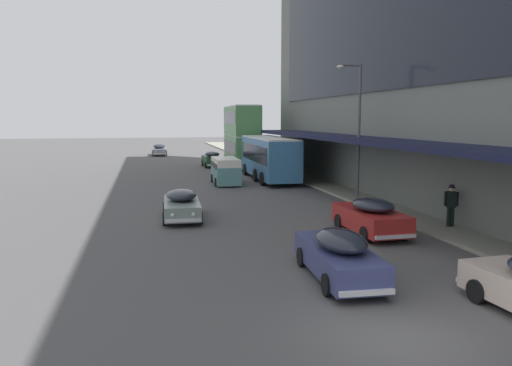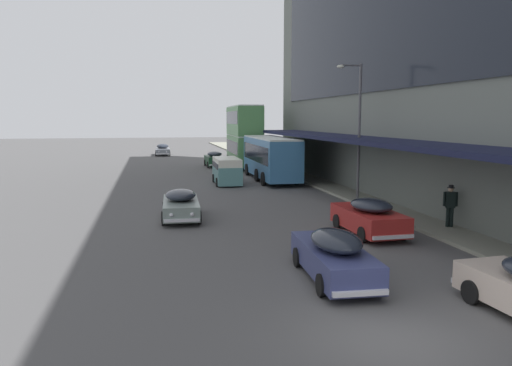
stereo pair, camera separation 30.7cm
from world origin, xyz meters
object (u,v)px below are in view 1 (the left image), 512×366
object	(u,v)px
sedan_lead_near	(212,159)
vw_van	(225,169)
transit_bus_kerbside_rear	(269,156)
sedan_second_mid	(371,216)
street_lamp	(357,123)
sedan_oncoming_rear	(339,255)
transit_bus_kerbside_front	(242,134)
pedestrian_at_kerb	(451,203)
sedan_trailing_mid	(159,150)
sedan_far_back	(182,205)

from	to	relation	value
sedan_lead_near	vw_van	world-z (taller)	vw_van
transit_bus_kerbside_rear	sedan_lead_near	size ratio (longest dim) A/B	2.47
sedan_lead_near	sedan_second_mid	bearing A→B (deg)	-84.99
sedan_second_mid	street_lamp	xyz separation A→B (m)	(2.48, 7.32, 3.84)
sedan_lead_near	sedan_oncoming_rear	world-z (taller)	sedan_lead_near
street_lamp	sedan_lead_near	bearing A→B (deg)	102.38
transit_bus_kerbside_front	street_lamp	size ratio (longest dim) A/B	1.18
sedan_oncoming_rear	street_lamp	xyz separation A→B (m)	(6.08, 12.69, 3.85)
vw_van	sedan_oncoming_rear	bearing A→B (deg)	-90.32
sedan_lead_near	sedan_second_mid	distance (m)	31.10
pedestrian_at_kerb	transit_bus_kerbside_rear	bearing A→B (deg)	100.37
pedestrian_at_kerb	street_lamp	size ratio (longest dim) A/B	0.24
transit_bus_kerbside_front	sedan_lead_near	world-z (taller)	transit_bus_kerbside_front
pedestrian_at_kerb	street_lamp	bearing A→B (deg)	100.34
sedan_trailing_mid	street_lamp	size ratio (longest dim) A/B	0.63
transit_bus_kerbside_front	sedan_lead_near	xyz separation A→B (m)	(-2.87, 1.01, -2.52)
sedan_second_mid	street_lamp	size ratio (longest dim) A/B	0.57
vw_van	pedestrian_at_kerb	distance (m)	18.94
transit_bus_kerbside_front	street_lamp	bearing A→B (deg)	-84.14
sedan_far_back	sedan_lead_near	world-z (taller)	sedan_lead_near
sedan_far_back	vw_van	world-z (taller)	vw_van
sedan_far_back	sedan_lead_near	xyz separation A→B (m)	(4.91, 26.00, 0.07)
transit_bus_kerbside_front	sedan_lead_near	distance (m)	3.95
transit_bus_kerbside_front	sedan_far_back	distance (m)	26.31
pedestrian_at_kerb	street_lamp	distance (m)	8.19
transit_bus_kerbside_rear	sedan_second_mid	xyz separation A→B (m)	(-0.30, -19.19, -1.17)
sedan_far_back	street_lamp	distance (m)	11.08
sedan_second_mid	sedan_trailing_mid	size ratio (longest dim) A/B	0.91
transit_bus_kerbside_front	sedan_far_back	xyz separation A→B (m)	(-7.78, -24.99, -2.59)
street_lamp	sedan_second_mid	bearing A→B (deg)	-108.70
sedan_second_mid	vw_van	bearing A→B (deg)	101.24
transit_bus_kerbside_rear	street_lamp	world-z (taller)	street_lamp
sedan_lead_near	pedestrian_at_kerb	distance (m)	31.65
sedan_lead_near	vw_van	bearing A→B (deg)	-93.23
sedan_oncoming_rear	transit_bus_kerbside_rear	bearing A→B (deg)	80.97
sedan_trailing_mid	sedan_oncoming_rear	bearing A→B (deg)	-85.86
sedan_trailing_mid	sedan_oncoming_rear	world-z (taller)	sedan_oncoming_rear
transit_bus_kerbside_rear	street_lamp	xyz separation A→B (m)	(2.18, -11.87, 2.67)
sedan_second_mid	sedan_trailing_mid	distance (m)	48.78
sedan_oncoming_rear	vw_van	size ratio (longest dim) A/B	1.06
sedan_second_mid	sedan_oncoming_rear	world-z (taller)	sedan_oncoming_rear
sedan_trailing_mid	street_lamp	world-z (taller)	street_lamp
transit_bus_kerbside_front	vw_van	world-z (taller)	transit_bus_kerbside_front
sedan_second_mid	sedan_oncoming_rear	xyz separation A→B (m)	(-3.60, -5.37, -0.00)
transit_bus_kerbside_rear	sedan_trailing_mid	size ratio (longest dim) A/B	2.16
transit_bus_kerbside_rear	sedan_far_back	size ratio (longest dim) A/B	2.34
sedan_oncoming_rear	sedan_lead_near	bearing A→B (deg)	88.60
sedan_lead_near	transit_bus_kerbside_front	bearing A→B (deg)	-19.31
sedan_trailing_mid	street_lamp	distance (m)	42.25
sedan_trailing_mid	vw_van	distance (m)	30.97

